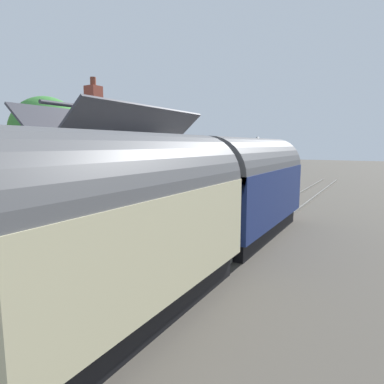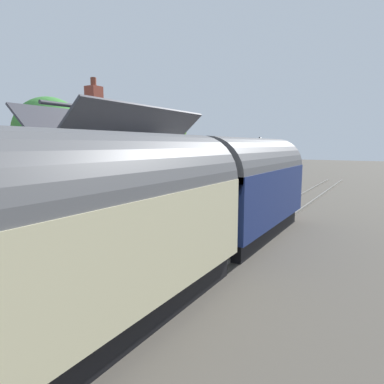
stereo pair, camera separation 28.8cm
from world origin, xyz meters
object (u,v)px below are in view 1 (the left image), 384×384
at_px(planter_edge_near, 228,177).
at_px(tree_behind_building, 47,133).
at_px(planter_edge_far, 216,182).
at_px(tree_far_left, 80,135).
at_px(bench_mid_platform, 219,188).
at_px(planter_bench_left, 208,188).
at_px(station_building, 120,177).
at_px(planter_under_sign, 250,182).
at_px(bench_near_building, 232,183).
at_px(planter_by_door, 194,189).
at_px(train, 209,199).
at_px(lamp_post_platform, 257,153).
at_px(tree_mid_background, 165,130).

relative_size(planter_edge_near, tree_behind_building, 0.12).
height_order(planter_edge_far, tree_far_left, tree_far_left).
distance_m(bench_mid_platform, planter_bench_left, 0.92).
bearing_deg(station_building, planter_edge_far, 2.29).
relative_size(planter_edge_near, planter_under_sign, 1.43).
bearing_deg(planter_edge_far, bench_near_building, -134.35).
distance_m(bench_near_building, planter_by_door, 4.23).
height_order(train, planter_edge_near, train).
relative_size(bench_near_building, planter_edge_near, 1.64).
bearing_deg(station_building, planter_edge_near, 1.46).
xyz_separation_m(lamp_post_platform, tree_mid_background, (4.16, 10.49, 1.98)).
relative_size(planter_bench_left, tree_mid_background, 0.11).
distance_m(planter_bench_left, planter_edge_near, 6.90).
relative_size(planter_edge_far, tree_far_left, 0.17).
xyz_separation_m(bench_near_building, planter_edge_far, (2.32, 2.37, -0.22)).
xyz_separation_m(bench_near_building, tree_far_left, (-3.76, 10.57, 3.32)).
distance_m(tree_far_left, tree_behind_building, 3.46).
xyz_separation_m(planter_bench_left, lamp_post_platform, (3.73, -1.94, 2.19)).
distance_m(train, bench_near_building, 12.02).
relative_size(planter_edge_far, tree_behind_building, 0.15).
bearing_deg(planter_by_door, planter_edge_near, 10.34).
height_order(station_building, planter_under_sign, station_building).
xyz_separation_m(planter_by_door, planter_under_sign, (7.34, -0.83, -0.19)).
height_order(train, bench_near_building, train).
xyz_separation_m(bench_mid_platform, planter_edge_near, (6.92, 2.44, -0.03)).
height_order(planter_by_door, tree_far_left, tree_far_left).
bearing_deg(planter_under_sign, tree_mid_background, 75.87).
distance_m(bench_near_building, lamp_post_platform, 2.79).
bearing_deg(planter_edge_near, tree_mid_background, 80.52).
bearing_deg(planter_by_door, planter_edge_far, 14.45).
bearing_deg(planter_by_door, train, -147.46).
relative_size(train, planter_edge_near, 18.74).
distance_m(bench_mid_platform, tree_mid_background, 13.09).
bearing_deg(bench_mid_platform, bench_near_building, 4.17).
height_order(bench_mid_platform, tree_behind_building, tree_behind_building).
height_order(planter_by_door, planter_edge_near, planter_by_door).
relative_size(planter_under_sign, tree_far_left, 0.10).
xyz_separation_m(planter_by_door, lamp_post_platform, (5.54, -1.93, 2.08)).
relative_size(bench_near_building, tree_far_left, 0.23).
relative_size(bench_near_building, tree_behind_building, 0.20).
bearing_deg(tree_mid_background, lamp_post_platform, -111.64).
xyz_separation_m(planter_by_door, planter_bench_left, (1.81, 0.00, -0.11)).
relative_size(station_building, planter_edge_near, 9.60).
xyz_separation_m(planter_by_door, planter_edge_far, (6.49, 1.67, -0.24)).
distance_m(station_building, bench_near_building, 9.51).
relative_size(train, planter_edge_far, 14.85).
xyz_separation_m(bench_mid_platform, tree_far_left, (-1.20, 10.76, 3.32)).
height_order(station_building, bench_mid_platform, station_building).
relative_size(planter_edge_far, planter_under_sign, 1.81).
distance_m(train, planter_edge_near, 16.89).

